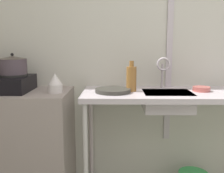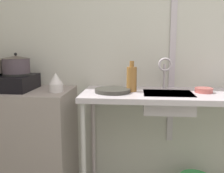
% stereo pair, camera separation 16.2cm
% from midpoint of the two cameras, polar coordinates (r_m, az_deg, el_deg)
% --- Properties ---
extents(wall_back, '(4.91, 0.10, 2.64)m').
position_cam_midpoint_polar(wall_back, '(2.36, 16.53, 10.74)').
color(wall_back, beige).
rests_on(wall_back, ground).
extents(wall_metal_strip, '(0.05, 0.01, 2.11)m').
position_cam_midpoint_polar(wall_metal_strip, '(2.30, 15.43, 14.13)').
color(wall_metal_strip, '#BDB2BA').
extents(counter_concrete, '(1.10, 0.53, 0.88)m').
position_cam_midpoint_polar(counter_concrete, '(2.38, -20.16, -11.13)').
color(counter_concrete, gray).
rests_on(counter_concrete, ground).
extents(counter_sink, '(1.77, 0.53, 0.88)m').
position_cam_midpoint_polar(counter_sink, '(2.12, 20.23, -3.10)').
color(counter_sink, '#BDB2BA').
rests_on(counter_sink, ground).
extents(stove, '(0.49, 0.37, 0.14)m').
position_cam_midpoint_polar(stove, '(2.25, -20.84, 0.95)').
color(stove, black).
rests_on(stove, counter_concrete).
extents(pot_on_right_burner, '(0.22, 0.22, 0.16)m').
position_cam_midpoint_polar(pot_on_right_burner, '(2.19, -18.30, 4.62)').
color(pot_on_right_burner, '#433841').
rests_on(pot_on_right_burner, stove).
extents(percolator, '(0.11, 0.11, 0.15)m').
position_cam_midpoint_polar(percolator, '(2.04, -10.00, 0.84)').
color(percolator, silver).
rests_on(percolator, counter_concrete).
extents(sink_basin, '(0.37, 0.30, 0.14)m').
position_cam_midpoint_polar(sink_basin, '(2.05, 14.35, -3.37)').
color(sink_basin, '#BDB2BA').
rests_on(sink_basin, counter_sink).
extents(faucet, '(0.11, 0.07, 0.26)m').
position_cam_midpoint_polar(faucet, '(2.15, 13.63, 3.98)').
color(faucet, '#BDB2BA').
rests_on(faucet, counter_sink).
extents(frying_pan, '(0.27, 0.27, 0.03)m').
position_cam_midpoint_polar(frying_pan, '(2.00, 2.44, -0.90)').
color(frying_pan, '#33322C').
rests_on(frying_pan, counter_sink).
extents(small_bowl_on_drainboard, '(0.14, 0.14, 0.04)m').
position_cam_midpoint_polar(small_bowl_on_drainboard, '(2.14, 21.52, -0.78)').
color(small_bowl_on_drainboard, '#B1554F').
rests_on(small_bowl_on_drainboard, counter_sink).
extents(bottle_by_sink, '(0.08, 0.08, 0.24)m').
position_cam_midpoint_polar(bottle_by_sink, '(2.04, 6.60, 1.74)').
color(bottle_by_sink, brown).
rests_on(bottle_by_sink, counter_sink).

